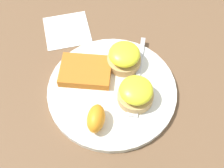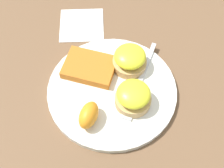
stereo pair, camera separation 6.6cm
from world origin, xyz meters
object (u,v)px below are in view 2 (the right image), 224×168
(hashbrown_patty, at_px, (90,67))
(orange_wedge, at_px, (89,115))
(sandwich_benedict_right, at_px, (130,59))
(fork, at_px, (139,84))
(sandwich_benedict_left, at_px, (133,97))

(hashbrown_patty, height_order, orange_wedge, orange_wedge)
(sandwich_benedict_right, distance_m, fork, 0.06)
(sandwich_benedict_left, xyz_separation_m, orange_wedge, (0.08, 0.06, -0.00))
(hashbrown_patty, bearing_deg, sandwich_benedict_right, -160.29)
(orange_wedge, bearing_deg, fork, -128.22)
(hashbrown_patty, relative_size, orange_wedge, 1.87)
(sandwich_benedict_left, relative_size, orange_wedge, 1.27)
(sandwich_benedict_right, height_order, orange_wedge, sandwich_benedict_right)
(hashbrown_patty, bearing_deg, sandwich_benedict_left, 151.18)
(fork, bearing_deg, sandwich_benedict_left, 83.95)
(sandwich_benedict_left, distance_m, orange_wedge, 0.10)
(orange_wedge, relative_size, fork, 0.28)
(sandwich_benedict_left, xyz_separation_m, fork, (-0.00, -0.05, -0.02))
(sandwich_benedict_right, bearing_deg, sandwich_benedict_left, 105.60)
(sandwich_benedict_right, xyz_separation_m, fork, (-0.03, 0.04, -0.02))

